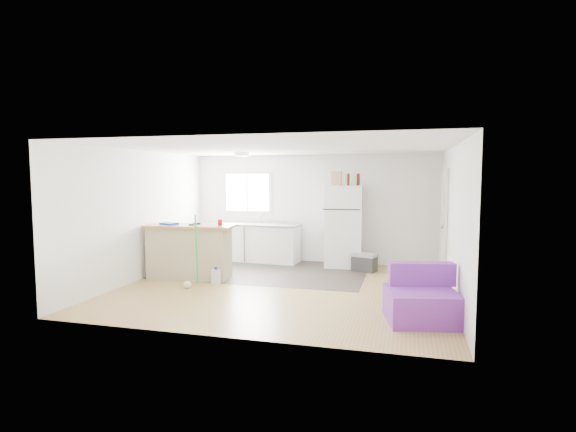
% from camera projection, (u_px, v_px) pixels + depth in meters
% --- Properties ---
extents(room, '(5.51, 5.01, 2.41)m').
position_uv_depth(room, '(283.00, 219.00, 7.66)').
color(room, '#A47E44').
rests_on(room, ground).
extents(vinyl_zone, '(4.05, 2.50, 0.00)m').
position_uv_depth(vinyl_zone, '(265.00, 271.00, 9.15)').
color(vinyl_zone, '#322B25').
rests_on(vinyl_zone, floor).
extents(window, '(1.18, 0.06, 0.98)m').
position_uv_depth(window, '(247.00, 192.00, 10.42)').
color(window, white).
rests_on(window, back_wall).
extents(interior_door, '(0.11, 0.92, 2.10)m').
position_uv_depth(interior_door, '(444.00, 224.00, 8.47)').
color(interior_door, white).
rests_on(interior_door, right_wall).
extents(ceiling_fixture, '(0.30, 0.30, 0.07)m').
position_uv_depth(ceiling_fixture, '(242.00, 154.00, 9.02)').
color(ceiling_fixture, white).
rests_on(ceiling_fixture, ceiling).
extents(kitchen_cabinets, '(1.95, 0.73, 1.12)m').
position_uv_depth(kitchen_cabinets, '(258.00, 242.00, 10.15)').
color(kitchen_cabinets, white).
rests_on(kitchen_cabinets, floor).
extents(peninsula, '(1.70, 0.75, 1.02)m').
position_uv_depth(peninsula, '(189.00, 251.00, 8.44)').
color(peninsula, '#C3B68D').
rests_on(peninsula, floor).
extents(refrigerator, '(0.81, 0.77, 1.73)m').
position_uv_depth(refrigerator, '(344.00, 226.00, 9.54)').
color(refrigerator, white).
rests_on(refrigerator, floor).
extents(cooler, '(0.55, 0.45, 0.37)m').
position_uv_depth(cooler, '(364.00, 262.00, 9.09)').
color(cooler, '#2E2E30').
rests_on(cooler, floor).
extents(purple_seat, '(1.05, 1.01, 0.74)m').
position_uv_depth(purple_seat, '(421.00, 301.00, 5.98)').
color(purple_seat, purple).
rests_on(purple_seat, floor).
extents(cleaner_jug, '(0.17, 0.14, 0.31)m').
position_uv_depth(cleaner_jug, '(216.00, 276.00, 8.03)').
color(cleaner_jug, silver).
rests_on(cleaner_jug, floor).
extents(mop, '(0.27, 0.35, 1.29)m').
position_uv_depth(mop, '(190.00, 275.00, 7.72)').
color(mop, green).
rests_on(mop, floor).
extents(red_cup, '(0.10, 0.10, 0.12)m').
position_uv_depth(red_cup, '(220.00, 222.00, 8.21)').
color(red_cup, red).
rests_on(red_cup, peninsula).
extents(blue_tray, '(0.36, 0.31, 0.04)m').
position_uv_depth(blue_tray, '(169.00, 224.00, 8.41)').
color(blue_tray, '#133AB5').
rests_on(blue_tray, peninsula).
extents(tool_a, '(0.15, 0.10, 0.03)m').
position_uv_depth(tool_a, '(197.00, 224.00, 8.44)').
color(tool_a, black).
rests_on(tool_a, peninsula).
extents(tool_b, '(0.10, 0.05, 0.03)m').
position_uv_depth(tool_b, '(192.00, 225.00, 8.26)').
color(tool_b, black).
rests_on(tool_b, peninsula).
extents(cardboard_box, '(0.20, 0.11, 0.30)m').
position_uv_depth(cardboard_box, '(337.00, 178.00, 9.45)').
color(cardboard_box, tan).
rests_on(cardboard_box, refrigerator).
extents(bottle_left, '(0.09, 0.09, 0.25)m').
position_uv_depth(bottle_left, '(348.00, 180.00, 9.31)').
color(bottle_left, '#3D190B').
rests_on(bottle_left, refrigerator).
extents(bottle_right, '(0.07, 0.07, 0.25)m').
position_uv_depth(bottle_right, '(358.00, 180.00, 9.36)').
color(bottle_right, '#3D190B').
rests_on(bottle_right, refrigerator).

